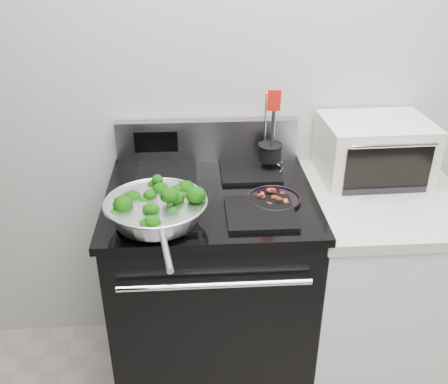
{
  "coord_description": "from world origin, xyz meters",
  "views": [
    {
      "loc": [
        -0.35,
        -0.25,
        1.85
      ],
      "look_at": [
        -0.25,
        1.36,
        0.98
      ],
      "focal_mm": 40.0,
      "sensor_mm": 36.0,
      "label": 1
    }
  ],
  "objects": [
    {
      "name": "back_wall",
      "position": [
        0.0,
        1.75,
        1.35
      ],
      "size": [
        4.0,
        0.02,
        2.7
      ],
      "primitive_type": "cube",
      "color": "#B7B5AE",
      "rests_on": "ground"
    },
    {
      "name": "gas_range",
      "position": [
        -0.3,
        1.41,
        0.49
      ],
      "size": [
        0.79,
        0.69,
        1.13
      ],
      "color": "black",
      "rests_on": "floor"
    },
    {
      "name": "counter",
      "position": [
        0.39,
        1.41,
        0.46
      ],
      "size": [
        0.62,
        0.68,
        0.92
      ],
      "color": "white",
      "rests_on": "floor"
    },
    {
      "name": "skillet",
      "position": [
        -0.49,
        1.21,
        1.0
      ],
      "size": [
        0.35,
        0.55,
        0.07
      ],
      "rotation": [
        0.0,
        0.0,
        0.16
      ],
      "color": "silver",
      "rests_on": "gas_range"
    },
    {
      "name": "broccoli_pile",
      "position": [
        -0.49,
        1.21,
        1.02
      ],
      "size": [
        0.27,
        0.27,
        0.1
      ],
      "primitive_type": null,
      "color": "black",
      "rests_on": "skillet"
    },
    {
      "name": "bacon_plate",
      "position": [
        -0.07,
        1.34,
        0.97
      ],
      "size": [
        0.2,
        0.2,
        0.04
      ],
      "rotation": [
        0.0,
        0.0,
        -0.4
      ],
      "color": "black",
      "rests_on": "gas_range"
    },
    {
      "name": "utensil_holder",
      "position": [
        -0.05,
        1.6,
        1.01
      ],
      "size": [
        0.11,
        0.11,
        0.34
      ],
      "rotation": [
        0.0,
        0.0,
        -0.08
      ],
      "color": "silver",
      "rests_on": "gas_range"
    },
    {
      "name": "toaster_oven",
      "position": [
        0.38,
        1.58,
        1.04
      ],
      "size": [
        0.43,
        0.33,
        0.24
      ],
      "rotation": [
        0.0,
        0.0,
        0.03
      ],
      "color": "white",
      "rests_on": "counter"
    }
  ]
}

